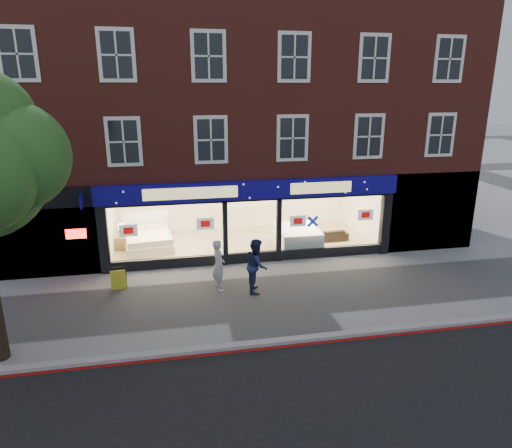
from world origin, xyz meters
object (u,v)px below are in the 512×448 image
object	(u,v)px
mattress_stack	(297,238)
pedestrian_blue	(257,265)
sofa	(328,235)
a_board	(119,279)
pedestrian_grey	(219,265)
display_bed	(148,239)

from	to	relation	value
mattress_stack	pedestrian_blue	distance (m)	4.45
sofa	a_board	size ratio (longest dim) A/B	2.22
mattress_stack	sofa	size ratio (longest dim) A/B	1.23
pedestrian_grey	sofa	bearing A→B (deg)	-60.93
mattress_stack	pedestrian_grey	distance (m)	5.00
sofa	pedestrian_grey	bearing A→B (deg)	34.94
display_bed	pedestrian_blue	bearing A→B (deg)	-59.28
sofa	pedestrian_blue	world-z (taller)	pedestrian_blue
sofa	pedestrian_blue	bearing A→B (deg)	44.81
display_bed	pedestrian_grey	distance (m)	5.12
display_bed	mattress_stack	xyz separation A→B (m)	(6.18, -1.13, 0.05)
a_board	pedestrian_blue	bearing A→B (deg)	-16.75
display_bed	mattress_stack	distance (m)	6.28
mattress_stack	a_board	world-z (taller)	mattress_stack
display_bed	a_board	xyz separation A→B (m)	(-0.86, -3.84, -0.08)
display_bed	a_board	size ratio (longest dim) A/B	3.26
mattress_stack	pedestrian_grey	xyz separation A→B (m)	(-3.70, -3.34, 0.37)
pedestrian_grey	display_bed	bearing A→B (deg)	21.38
display_bed	pedestrian_blue	size ratio (longest dim) A/B	1.38
pedestrian_blue	sofa	bearing A→B (deg)	-35.04
pedestrian_blue	pedestrian_grey	bearing A→B (deg)	83.15
mattress_stack	pedestrian_blue	world-z (taller)	pedestrian_blue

